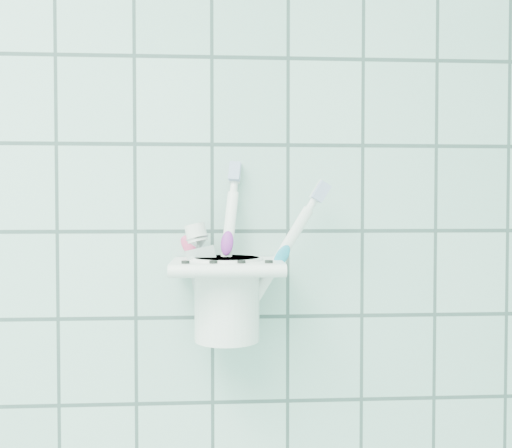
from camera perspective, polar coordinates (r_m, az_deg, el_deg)
holder_bracket at (r=0.65m, az=-2.91°, el=-4.40°), size 0.13×0.10×0.04m
cup at (r=0.66m, az=-2.91°, el=-7.14°), size 0.08×0.08×0.10m
toothbrush_pink at (r=0.67m, az=-3.01°, el=-1.24°), size 0.09×0.06×0.21m
toothbrush_blue at (r=0.64m, az=-3.85°, el=-1.95°), size 0.03×0.06×0.21m
toothbrush_orange at (r=0.66m, az=-2.14°, el=-2.05°), size 0.10×0.02×0.20m
toothpaste_tube at (r=0.65m, az=-3.82°, el=-4.53°), size 0.05×0.03×0.14m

